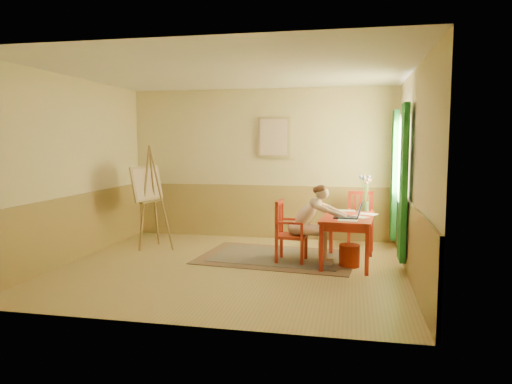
% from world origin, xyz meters
% --- Properties ---
extents(room, '(5.04, 4.54, 2.84)m').
position_xyz_m(room, '(0.00, 0.00, 1.40)').
color(room, tan).
rests_on(room, ground).
extents(wainscot, '(5.00, 4.50, 1.00)m').
position_xyz_m(wainscot, '(0.00, 0.80, 0.50)').
color(wainscot, '#A68A4B').
rests_on(wainscot, room).
extents(window, '(0.12, 2.01, 2.20)m').
position_xyz_m(window, '(2.42, 1.10, 1.35)').
color(window, white).
rests_on(window, room).
extents(wall_portrait, '(0.60, 0.05, 0.76)m').
position_xyz_m(wall_portrait, '(0.25, 2.20, 1.90)').
color(wall_portrait, tan).
rests_on(wall_portrait, room).
extents(rug, '(2.55, 1.83, 0.02)m').
position_xyz_m(rug, '(0.57, 0.70, 0.01)').
color(rug, '#8C7251').
rests_on(rug, room).
extents(table, '(0.81, 1.25, 0.72)m').
position_xyz_m(table, '(1.65, 0.52, 0.63)').
color(table, '#B6311B').
rests_on(table, room).
extents(chair_left, '(0.46, 0.44, 0.94)m').
position_xyz_m(chair_left, '(0.77, 0.47, 0.47)').
color(chair_left, '#B6311B').
rests_on(chair_left, room).
extents(chair_back, '(0.43, 0.44, 0.97)m').
position_xyz_m(chair_back, '(1.85, 1.68, 0.48)').
color(chair_back, '#B6311B').
rests_on(chair_back, room).
extents(figure, '(0.89, 0.39, 1.19)m').
position_xyz_m(figure, '(1.11, 0.46, 0.65)').
color(figure, beige).
rests_on(figure, room).
extents(laptop, '(0.43, 0.29, 0.25)m').
position_xyz_m(laptop, '(1.68, 0.35, 0.77)').
color(laptop, '#1E2338').
rests_on(laptop, table).
extents(papers, '(0.63, 1.15, 0.00)m').
position_xyz_m(papers, '(1.75, 0.63, 0.72)').
color(papers, white).
rests_on(papers, table).
extents(vase, '(0.20, 0.29, 0.59)m').
position_xyz_m(vase, '(1.90, 1.10, 0.99)').
color(vase, '#3F724C').
rests_on(vase, table).
extents(wastebasket, '(0.37, 0.37, 0.32)m').
position_xyz_m(wastebasket, '(1.68, 0.39, 0.16)').
color(wastebasket, '#B72A0E').
rests_on(wastebasket, room).
extents(easel, '(0.65, 0.79, 1.76)m').
position_xyz_m(easel, '(-1.70, 0.97, 1.04)').
color(easel, olive).
rests_on(easel, room).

